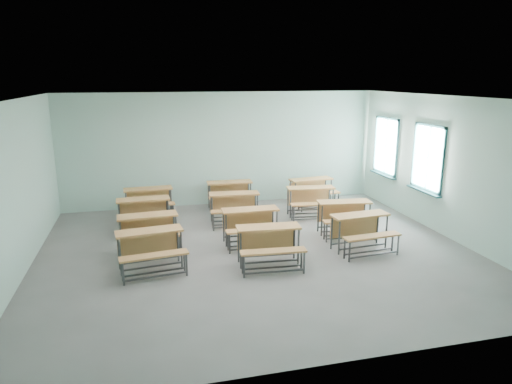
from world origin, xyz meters
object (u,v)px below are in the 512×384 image
desk_unit_r0c2 (362,227)px  desk_unit_r1c2 (345,213)px  desk_unit_r1c1 (251,221)px  desk_unit_r2c0 (144,210)px  desk_unit_r3c2 (313,188)px  desk_unit_r1c0 (149,228)px  desk_unit_r3c1 (230,191)px  desk_unit_r3c0 (149,198)px  desk_unit_r2c1 (235,204)px  desk_unit_r0c0 (151,245)px  desk_unit_r2c2 (311,197)px  desk_unit_r0c1 (269,240)px

desk_unit_r0c2 → desk_unit_r1c2: same height
desk_unit_r1c1 → desk_unit_r2c0: (-2.29, 1.47, 0.00)m
desk_unit_r1c2 → desk_unit_r3c2: same height
desk_unit_r0c2 → desk_unit_r1c0: bearing=161.6°
desk_unit_r3c1 → desk_unit_r3c2: 2.37m
desk_unit_r2c0 → desk_unit_r3c1: 2.68m
desk_unit_r2c0 → desk_unit_r3c0: bearing=80.7°
desk_unit_r0c2 → desk_unit_r2c1: (-2.26, 2.43, 0.00)m
desk_unit_r1c0 → desk_unit_r1c1: (2.20, -0.09, 0.00)m
desk_unit_r1c0 → desk_unit_r3c1: same height
desk_unit_r3c0 → desk_unit_r3c2: size_ratio=0.96×
desk_unit_r0c0 → desk_unit_r3c1: 4.34m
desk_unit_r0c0 → desk_unit_r1c2: 4.57m
desk_unit_r1c1 → desk_unit_r3c1: bearing=89.7°
desk_unit_r1c0 → desk_unit_r3c0: (0.05, 2.43, 0.00)m
desk_unit_r0c2 → desk_unit_r2c1: same height
desk_unit_r2c0 → desk_unit_r2c2: bearing=-0.3°
desk_unit_r1c2 → desk_unit_r0c0: bearing=-160.1°
desk_unit_r1c1 → desk_unit_r2c1: 1.48m
desk_unit_r2c0 → desk_unit_r3c0: (0.13, 1.05, 0.00)m
desk_unit_r0c1 → desk_unit_r2c2: bearing=60.1°
desk_unit_r0c2 → desk_unit_r1c1: same height
desk_unit_r0c2 → desk_unit_r1c1: (-2.19, 0.96, 0.00)m
desk_unit_r0c0 → desk_unit_r3c0: bearing=82.4°
desk_unit_r3c0 → desk_unit_r3c1: size_ratio=1.01×
desk_unit_r3c2 → desk_unit_r2c1: bearing=-162.9°
desk_unit_r2c0 → desk_unit_r1c1: bearing=-34.8°
desk_unit_r0c2 → desk_unit_r1c0: (-4.39, 1.05, 0.00)m
desk_unit_r0c2 → desk_unit_r0c1: bearing=-176.7°
desk_unit_r1c1 → desk_unit_r3c1: size_ratio=0.98×
desk_unit_r0c0 → desk_unit_r1c0: size_ratio=1.03×
desk_unit_r1c2 → desk_unit_r3c0: size_ratio=1.04×
desk_unit_r1c1 → desk_unit_r2c1: same height
desk_unit_r0c1 → desk_unit_r1c2: (2.21, 1.35, 0.00)m
desk_unit_r1c2 → desk_unit_r2c1: size_ratio=1.02×
desk_unit_r1c0 → desk_unit_r3c1: 3.50m
desk_unit_r1c1 → desk_unit_r2c2: size_ratio=0.94×
desk_unit_r0c1 → desk_unit_r2c2: size_ratio=0.98×
desk_unit_r3c1 → desk_unit_r2c1: bearing=-93.5°
desk_unit_r0c0 → desk_unit_r0c1: (2.24, -0.32, 0.00)m
desk_unit_r3c1 → desk_unit_r3c2: same height
desk_unit_r3c0 → desk_unit_r3c1: same height
desk_unit_r0c0 → desk_unit_r0c2: size_ratio=1.02×
desk_unit_r3c0 → desk_unit_r0c2: bearing=-41.6°
desk_unit_r0c2 → desk_unit_r3c1: same height
desk_unit_r0c1 → desk_unit_r1c0: bearing=153.3°
desk_unit_r0c0 → desk_unit_r3c0: size_ratio=1.04×
desk_unit_r0c1 → desk_unit_r1c1: size_ratio=1.04×
desk_unit_r1c1 → desk_unit_r3c2: size_ratio=0.94×
desk_unit_r3c1 → desk_unit_r0c1: bearing=-87.7°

